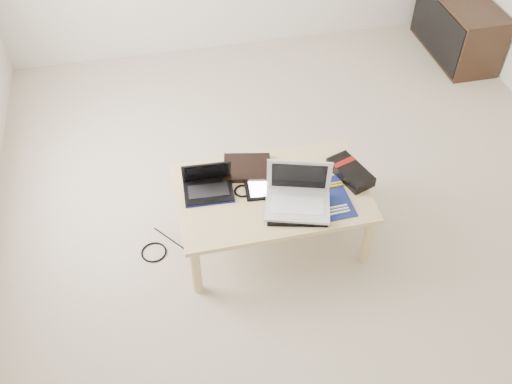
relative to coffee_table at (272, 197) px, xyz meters
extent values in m
plane|color=beige|center=(0.28, 0.27, -0.35)|extent=(4.00, 4.00, 0.00)
cube|color=#D9B483|center=(0.00, 0.00, 0.03)|extent=(1.10, 0.70, 0.03)
cylinder|color=#D9B483|center=(-0.50, -0.30, -0.17)|extent=(0.06, 0.06, 0.37)
cylinder|color=#D9B483|center=(0.50, -0.30, -0.17)|extent=(0.06, 0.06, 0.37)
cylinder|color=#D9B483|center=(-0.50, 0.30, -0.17)|extent=(0.06, 0.06, 0.37)
cylinder|color=#D9B483|center=(0.50, 0.30, -0.17)|extent=(0.06, 0.06, 0.37)
cube|color=#352416|center=(2.06, 1.72, -0.10)|extent=(0.40, 0.90, 0.50)
cube|color=black|center=(1.86, 1.72, -0.10)|extent=(0.02, 0.86, 0.44)
cube|color=black|center=(-0.10, 0.21, 0.06)|extent=(0.32, 0.28, 0.03)
cube|color=black|center=(-0.36, 0.07, 0.06)|extent=(0.29, 0.21, 0.02)
cube|color=black|center=(-0.36, 0.07, 0.07)|extent=(0.24, 0.12, 0.00)
cube|color=black|center=(-0.36, 0.00, 0.07)|extent=(0.06, 0.03, 0.00)
cube|color=black|center=(-0.35, 0.13, 0.15)|extent=(0.29, 0.09, 0.18)
cube|color=black|center=(-0.35, 0.13, 0.15)|extent=(0.24, 0.07, 0.14)
cube|color=#0C1146|center=(-0.36, -0.03, 0.05)|extent=(0.28, 0.03, 0.01)
cube|color=black|center=(-0.03, 0.03, 0.05)|extent=(0.25, 0.20, 0.01)
cube|color=silver|center=(-0.03, 0.03, 0.06)|extent=(0.20, 0.16, 0.00)
cube|color=silver|center=(0.17, 0.09, 0.06)|extent=(0.09, 0.21, 0.02)
cube|color=#97969B|center=(0.17, 0.09, 0.07)|extent=(0.07, 0.17, 0.00)
cube|color=black|center=(0.10, -0.18, 0.06)|extent=(0.38, 0.31, 0.02)
cube|color=silver|center=(0.10, -0.17, 0.08)|extent=(0.41, 0.34, 0.02)
cube|color=white|center=(0.10, -0.17, 0.09)|extent=(0.32, 0.21, 0.00)
cube|color=silver|center=(0.08, -0.26, 0.09)|extent=(0.08, 0.06, 0.00)
cube|color=silver|center=(0.14, -0.06, 0.21)|extent=(0.35, 0.14, 0.24)
cube|color=black|center=(0.13, -0.07, 0.21)|extent=(0.30, 0.11, 0.19)
cube|color=#0D0F53|center=(0.28, -0.13, 0.05)|extent=(0.28, 0.34, 0.01)
cube|color=silver|center=(0.25, -0.09, 0.06)|extent=(0.06, 0.06, 0.01)
cube|color=gold|center=(0.36, -0.03, 0.06)|extent=(0.11, 0.02, 0.01)
cube|color=gold|center=(0.36, -0.05, 0.06)|extent=(0.11, 0.02, 0.01)
cube|color=silver|center=(0.31, -0.21, 0.06)|extent=(0.16, 0.02, 0.01)
cube|color=silver|center=(0.31, -0.23, 0.06)|extent=(0.16, 0.02, 0.01)
cube|color=silver|center=(0.31, -0.25, 0.06)|extent=(0.16, 0.02, 0.01)
cube|color=black|center=(0.22, -0.19, 0.06)|extent=(0.03, 0.03, 0.01)
cube|color=black|center=(0.48, 0.02, 0.08)|extent=(0.23, 0.32, 0.06)
cube|color=maroon|center=(0.46, 0.08, 0.11)|extent=(0.15, 0.08, 0.00)
torus|color=black|center=(-0.17, 0.03, 0.05)|extent=(0.11, 0.11, 0.01)
torus|color=black|center=(-0.73, 0.02, -0.35)|extent=(0.19, 0.19, 0.01)
cylinder|color=black|center=(-0.61, 0.10, -0.35)|extent=(0.20, 0.25, 0.01)
camera|label=1|loc=(-0.59, -2.22, 2.39)|focal=40.00mm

